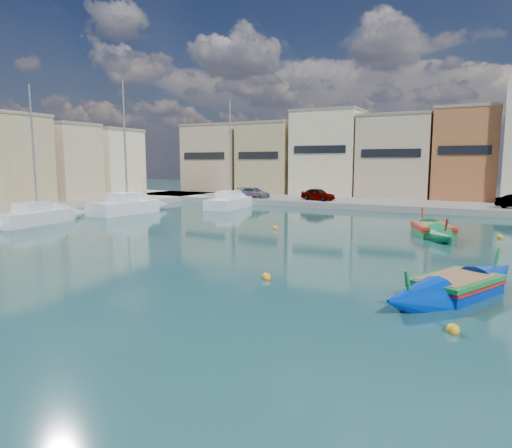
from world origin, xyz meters
The scene contains 9 objects.
ground centered at (0.00, 0.00, 0.00)m, with size 160.00×160.00×0.00m, color #123538.
north_quay centered at (0.00, 32.00, 0.30)m, with size 80.00×8.00×0.60m, color gray.
parked_cars centered at (-9.25, 30.50, 1.20)m, with size 29.93×2.54×1.27m.
luzzu_green centered at (1.30, 15.54, 0.27)m, with size 4.76×8.14×2.50m.
luzzu_blue_south centered at (3.70, 2.14, 0.24)m, with size 5.05×8.06×2.32m.
yacht_north centered at (-19.02, 25.73, 0.45)m, with size 3.20×8.82×11.52m.
yacht_midnorth centered at (-24.57, 17.36, 0.50)m, with size 3.18×9.07×12.67m.
yacht_mid centered at (-25.90, 8.97, 0.43)m, with size 3.48×8.95×10.99m.
mooring_buoys centered at (2.58, 5.90, 0.08)m, with size 23.81×18.34×0.36m.
Camera 1 is at (4.78, -14.78, 4.62)m, focal length 32.00 mm.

